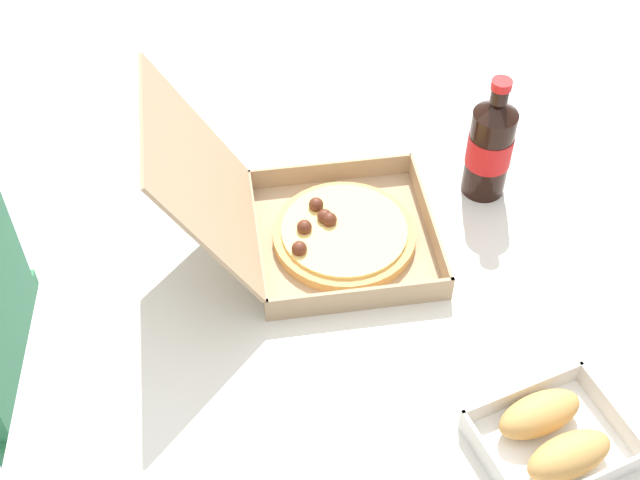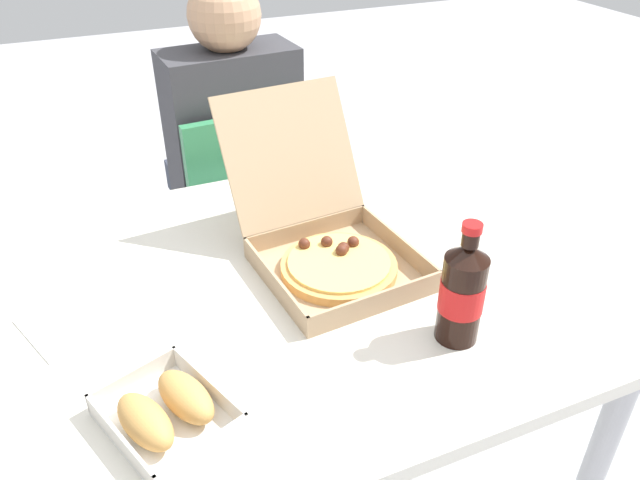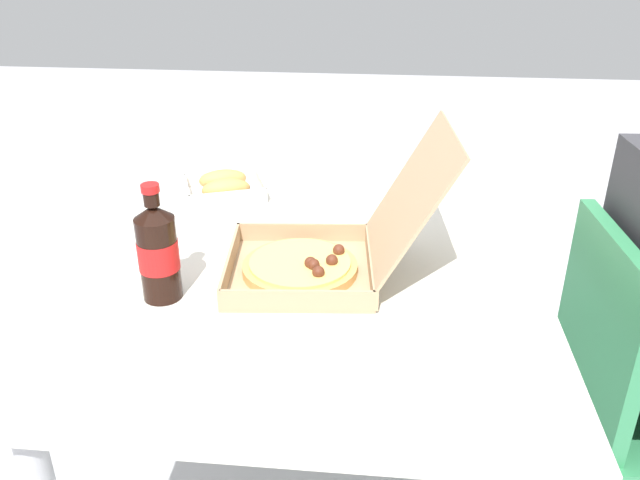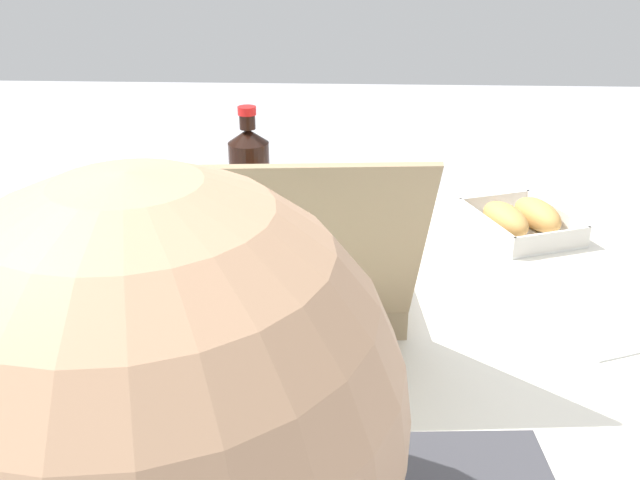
% 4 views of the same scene
% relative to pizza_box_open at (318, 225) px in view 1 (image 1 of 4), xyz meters
% --- Properties ---
extents(dining_table, '(1.14, 0.91, 0.72)m').
position_rel_pizza_box_open_xyz_m(dining_table, '(-0.09, -0.03, -0.13)').
color(dining_table, silver).
rests_on(dining_table, ground_plane).
extents(pizza_box_open, '(0.32, 0.44, 0.29)m').
position_rel_pizza_box_open_xyz_m(pizza_box_open, '(0.00, 0.00, 0.00)').
color(pizza_box_open, tan).
rests_on(pizza_box_open, dining_table).
extents(bread_side_box, '(0.21, 0.23, 0.06)m').
position_rel_pizza_box_open_xyz_m(bread_side_box, '(-0.38, -0.28, -0.02)').
color(bread_side_box, white).
rests_on(bread_side_box, dining_table).
extents(cola_bottle, '(0.07, 0.07, 0.22)m').
position_rel_pizza_box_open_xyz_m(cola_bottle, '(0.11, -0.28, 0.05)').
color(cola_bottle, black).
rests_on(cola_bottle, dining_table).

